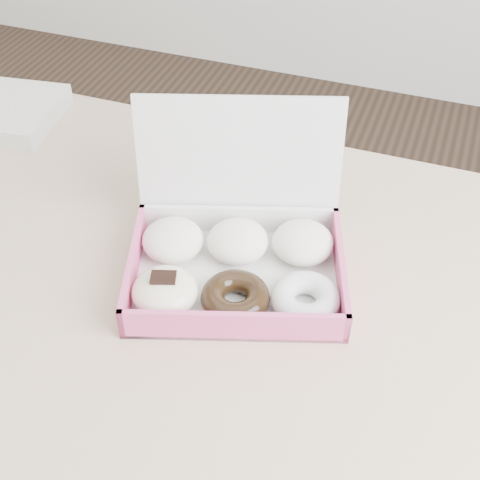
% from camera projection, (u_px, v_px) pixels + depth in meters
% --- Properties ---
extents(table, '(1.20, 0.80, 0.75)m').
position_uv_depth(table, '(120.00, 283.00, 1.10)').
color(table, tan).
rests_on(table, ground).
extents(donut_box, '(0.38, 0.35, 0.23)m').
position_uv_depth(donut_box, '(235.00, 255.00, 0.98)').
color(donut_box, silver).
rests_on(donut_box, table).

